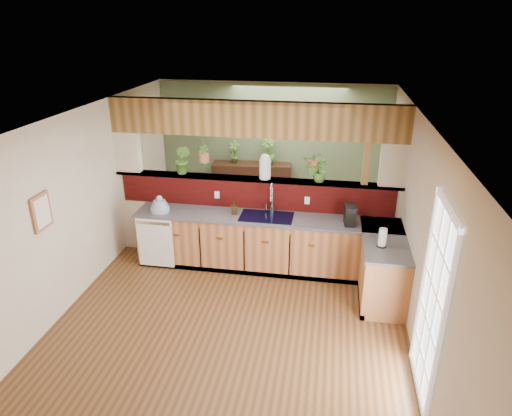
% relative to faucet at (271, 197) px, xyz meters
% --- Properties ---
extents(ground, '(4.60, 7.00, 0.01)m').
position_rel_faucet_xyz_m(ground, '(-0.30, -1.13, -1.17)').
color(ground, '#56351A').
rests_on(ground, ground).
extents(ceiling, '(4.60, 7.00, 0.01)m').
position_rel_faucet_xyz_m(ceiling, '(-0.30, -1.13, 1.43)').
color(ceiling, brown).
rests_on(ceiling, ground).
extents(wall_back, '(4.60, 0.02, 2.60)m').
position_rel_faucet_xyz_m(wall_back, '(-0.30, 2.37, 0.13)').
color(wall_back, beige).
rests_on(wall_back, ground).
extents(wall_left, '(0.02, 7.00, 2.60)m').
position_rel_faucet_xyz_m(wall_left, '(-2.60, -1.13, 0.13)').
color(wall_left, beige).
rests_on(wall_left, ground).
extents(wall_right, '(0.02, 7.00, 2.60)m').
position_rel_faucet_xyz_m(wall_right, '(2.00, -1.13, 0.13)').
color(wall_right, beige).
rests_on(wall_right, ground).
extents(pass_through_partition, '(4.60, 0.21, 2.60)m').
position_rel_faucet_xyz_m(pass_through_partition, '(-0.27, 0.22, 0.02)').
color(pass_through_partition, beige).
rests_on(pass_through_partition, ground).
extents(pass_through_ledge, '(4.60, 0.21, 0.04)m').
position_rel_faucet_xyz_m(pass_through_ledge, '(-0.30, 0.22, 0.20)').
color(pass_through_ledge, brown).
rests_on(pass_through_ledge, ground).
extents(header_beam, '(4.60, 0.15, 0.55)m').
position_rel_faucet_xyz_m(header_beam, '(-0.30, 0.22, 1.15)').
color(header_beam, brown).
rests_on(header_beam, ground).
extents(sage_backwall, '(4.55, 0.02, 2.55)m').
position_rel_faucet_xyz_m(sage_backwall, '(-0.30, 2.35, 0.13)').
color(sage_backwall, '#546948').
rests_on(sage_backwall, ground).
extents(countertop, '(4.14, 1.52, 0.90)m').
position_rel_faucet_xyz_m(countertop, '(0.53, -0.26, -0.72)').
color(countertop, '#965933').
rests_on(countertop, ground).
extents(dishwasher, '(0.58, 0.03, 0.82)m').
position_rel_faucet_xyz_m(dishwasher, '(-1.78, -0.46, -0.71)').
color(dishwasher, white).
rests_on(dishwasher, ground).
extents(navy_sink, '(0.82, 0.50, 0.18)m').
position_rel_faucet_xyz_m(navy_sink, '(-0.05, -0.15, -0.35)').
color(navy_sink, black).
rests_on(navy_sink, countertop).
extents(french_door, '(0.06, 1.02, 2.16)m').
position_rel_faucet_xyz_m(french_door, '(1.97, -2.43, -0.12)').
color(french_door, white).
rests_on(french_door, ground).
extents(framed_print, '(0.04, 0.35, 0.45)m').
position_rel_faucet_xyz_m(framed_print, '(-2.58, -1.93, 0.38)').
color(framed_print, '#965933').
rests_on(framed_print, wall_left).
extents(faucet, '(0.22, 0.22, 0.50)m').
position_rel_faucet_xyz_m(faucet, '(0.00, 0.00, 0.00)').
color(faucet, '#B7B7B2').
rests_on(faucet, countertop).
extents(dish_stack, '(0.31, 0.31, 0.27)m').
position_rel_faucet_xyz_m(dish_stack, '(-1.75, -0.23, -0.19)').
color(dish_stack, '#94A7C0').
rests_on(dish_stack, countertop).
extents(soap_dispenser, '(0.12, 0.12, 0.21)m').
position_rel_faucet_xyz_m(soap_dispenser, '(-0.57, -0.13, -0.17)').
color(soap_dispenser, '#382714').
rests_on(soap_dispenser, countertop).
extents(coffee_maker, '(0.16, 0.27, 0.30)m').
position_rel_faucet_xyz_m(coffee_maker, '(1.20, -0.22, -0.13)').
color(coffee_maker, black).
rests_on(coffee_maker, countertop).
extents(paper_towel, '(0.13, 0.13, 0.28)m').
position_rel_faucet_xyz_m(paper_towel, '(1.62, -0.87, -0.14)').
color(paper_towel, black).
rests_on(paper_towel, countertop).
extents(glass_jar, '(0.18, 0.18, 0.40)m').
position_rel_faucet_xyz_m(glass_jar, '(-0.14, 0.22, 0.42)').
color(glass_jar, silver).
rests_on(glass_jar, pass_through_ledge).
extents(ledge_plant_left, '(0.31, 0.27, 0.48)m').
position_rel_faucet_xyz_m(ledge_plant_left, '(-1.48, 0.22, 0.46)').
color(ledge_plant_left, '#396422').
rests_on(ledge_plant_left, pass_through_ledge).
extents(ledge_plant_right, '(0.26, 0.26, 0.37)m').
position_rel_faucet_xyz_m(ledge_plant_right, '(0.71, 0.22, 0.40)').
color(ledge_plant_right, '#396422').
rests_on(ledge_plant_right, pass_through_ledge).
extents(hanging_plant_a, '(0.21, 0.17, 0.45)m').
position_rel_faucet_xyz_m(hanging_plant_a, '(-1.13, 0.22, 0.65)').
color(hanging_plant_a, brown).
rests_on(hanging_plant_a, header_beam).
extents(hanging_plant_b, '(0.34, 0.31, 0.47)m').
position_rel_faucet_xyz_m(hanging_plant_b, '(0.61, 0.22, 0.67)').
color(hanging_plant_b, brown).
rests_on(hanging_plant_b, header_beam).
extents(shelving_console, '(1.61, 0.58, 1.05)m').
position_rel_faucet_xyz_m(shelving_console, '(-0.69, 2.12, -0.67)').
color(shelving_console, black).
rests_on(shelving_console, ground).
extents(shelf_plant_a, '(0.24, 0.17, 0.45)m').
position_rel_faucet_xyz_m(shelf_plant_a, '(-1.05, 2.12, 0.08)').
color(shelf_plant_a, '#396422').
rests_on(shelf_plant_a, shelving_console).
extents(shelf_plant_b, '(0.31, 0.31, 0.52)m').
position_rel_faucet_xyz_m(shelf_plant_b, '(-0.37, 2.12, 0.11)').
color(shelf_plant_b, '#396422').
rests_on(shelf_plant_b, shelving_console).
extents(floor_plant, '(0.74, 0.68, 0.69)m').
position_rel_faucet_xyz_m(floor_plant, '(0.20, 1.17, -0.83)').
color(floor_plant, '#396422').
rests_on(floor_plant, ground).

